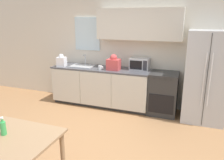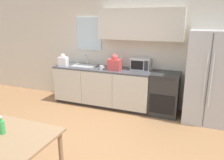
{
  "view_description": "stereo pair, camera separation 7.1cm",
  "coord_description": "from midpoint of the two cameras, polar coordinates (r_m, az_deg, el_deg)",
  "views": [
    {
      "loc": [
        1.57,
        -2.7,
        2.04
      ],
      "look_at": [
        0.36,
        0.55,
        1.05
      ],
      "focal_mm": 35.0,
      "sensor_mm": 36.0,
      "label": 1
    },
    {
      "loc": [
        1.63,
        -2.68,
        2.04
      ],
      "look_at": [
        0.36,
        0.55,
        1.05
      ],
      "focal_mm": 35.0,
      "sensor_mm": 36.0,
      "label": 2
    }
  ],
  "objects": [
    {
      "name": "coffee_mug",
      "position": [
        4.94,
        -3.45,
        3.27
      ],
      "size": [
        0.12,
        0.08,
        0.09
      ],
      "color": "white",
      "rests_on": "kitchen_counter"
    },
    {
      "name": "drink_bottle",
      "position": [
        2.81,
        -27.22,
        -11.01
      ],
      "size": [
        0.06,
        0.06,
        0.22
      ],
      "color": "#3FB259",
      "rests_on": "dining_table"
    },
    {
      "name": "oven_range",
      "position": [
        4.88,
        12.84,
        -3.41
      ],
      "size": [
        0.59,
        0.63,
        0.92
      ],
      "color": "#2D2D2D",
      "rests_on": "ground_plane"
    },
    {
      "name": "refrigerator",
      "position": [
        4.69,
        22.88,
        0.7
      ],
      "size": [
        0.79,
        0.74,
        1.82
      ],
      "color": "silver",
      "rests_on": "ground_plane"
    },
    {
      "name": "ground_plane",
      "position": [
        3.73,
        -9.18,
        -17.42
      ],
      "size": [
        12.0,
        12.0,
        0.0
      ],
      "primitive_type": "plane",
      "color": "#9E7047"
    },
    {
      "name": "microwave",
      "position": [
        4.94,
        6.84,
        4.21
      ],
      "size": [
        0.42,
        0.32,
        0.27
      ],
      "color": "#B7BABC",
      "rests_on": "kitchen_counter"
    },
    {
      "name": "grocery_bag_1",
      "position": [
        4.88,
        0.01,
        4.39
      ],
      "size": [
        0.28,
        0.24,
        0.35
      ],
      "rotation": [
        0.0,
        0.0,
        -0.01
      ],
      "color": "#D14C4C",
      "rests_on": "kitchen_counter"
    },
    {
      "name": "kitchen_sink",
      "position": [
        5.32,
        -8.06,
        3.75
      ],
      "size": [
        0.56,
        0.4,
        0.27
      ],
      "color": "#B7BABC",
      "rests_on": "kitchen_counter"
    },
    {
      "name": "grocery_bag_0",
      "position": [
        5.38,
        -13.41,
        4.86
      ],
      "size": [
        0.22,
        0.19,
        0.31
      ],
      "rotation": [
        0.0,
        0.0,
        0.1
      ],
      "color": "white",
      "rests_on": "kitchen_counter"
    },
    {
      "name": "wall_back",
      "position": [
        5.16,
        2.88,
        9.29
      ],
      "size": [
        12.0,
        0.38,
        2.7
      ],
      "color": "beige",
      "rests_on": "ground_plane"
    },
    {
      "name": "kitchen_counter",
      "position": [
        5.23,
        -3.27,
        -1.67
      ],
      "size": [
        2.34,
        0.67,
        0.91
      ],
      "color": "#333333",
      "rests_on": "ground_plane"
    },
    {
      "name": "dining_table",
      "position": [
        2.83,
        -25.4,
        -15.4
      ],
      "size": [
        1.01,
        0.78,
        0.76
      ],
      "color": "#997551",
      "rests_on": "ground_plane"
    }
  ]
}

